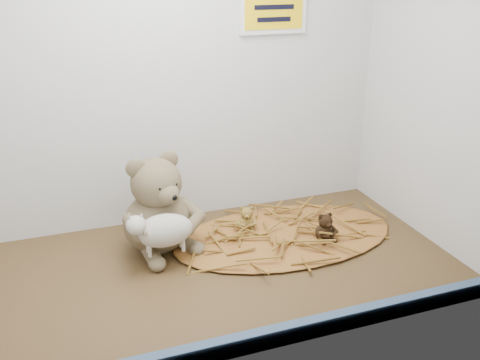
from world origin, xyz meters
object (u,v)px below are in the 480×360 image
object	(u,v)px
main_teddy	(156,203)
mini_teddy_brown	(325,226)
toy_lamb	(165,230)
mini_teddy_tan	(247,217)

from	to	relation	value
main_teddy	mini_teddy_brown	world-z (taller)	main_teddy
toy_lamb	mini_teddy_tan	world-z (taller)	toy_lamb
mini_teddy_tan	main_teddy	bearing A→B (deg)	-159.46
toy_lamb	mini_teddy_brown	bearing A→B (deg)	-3.18
mini_teddy_tan	mini_teddy_brown	world-z (taller)	mini_teddy_brown
mini_teddy_tan	mini_teddy_brown	bearing A→B (deg)	-18.38
main_teddy	mini_teddy_brown	bearing A→B (deg)	-35.31
main_teddy	mini_teddy_tan	size ratio (longest dim) A/B	3.83
mini_teddy_brown	main_teddy	bearing A→B (deg)	159.56
mini_teddy_tan	mini_teddy_brown	xyz separation A→B (cm)	(16.35, -12.02, 0.40)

